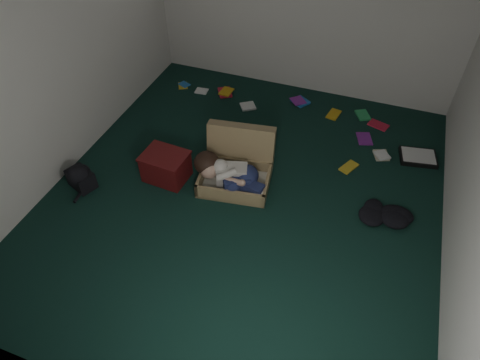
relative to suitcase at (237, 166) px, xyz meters
The scene contains 10 objects.
floor 0.33m from the suitcase, 53.51° to the right, with size 4.50×4.50×0.00m, color black.
wall_front 2.73m from the suitcase, 86.07° to the right, with size 4.50×4.50×0.00m, color white.
wall_left 2.17m from the suitcase, behind, with size 4.50×4.50×0.00m, color white.
suitcase is the anchor object (origin of this frame).
person 0.20m from the suitcase, 96.86° to the right, with size 0.82×0.40×0.34m.
maroon_bin 0.78m from the suitcase, 158.91° to the right, with size 0.50×0.40×0.33m.
backpack 1.69m from the suitcase, 155.01° to the right, with size 0.36×0.29×0.22m, color black, non-canonical shape.
clothing_pile 1.59m from the suitcase, ahead, with size 0.44×0.36×0.14m, color black, non-canonical shape.
paper_tray 2.12m from the suitcase, 28.06° to the left, with size 0.45×0.37×0.06m.
book_scatter 1.39m from the suitcase, 75.09° to the left, with size 3.03×1.32×0.02m.
Camera 1 is at (1.04, -2.99, 3.31)m, focal length 32.00 mm.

